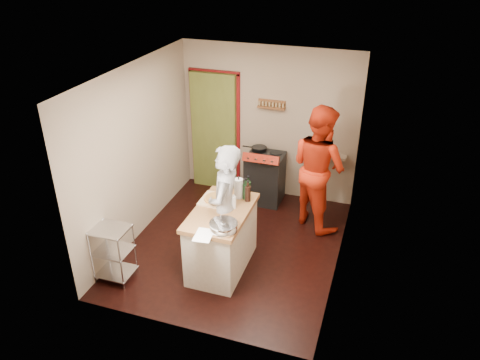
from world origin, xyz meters
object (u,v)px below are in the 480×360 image
object	(u,v)px
stove	(265,177)
wire_shelving	(113,251)
person_stripe	(225,209)
person_red	(319,167)
island	(222,238)

from	to	relation	value
stove	wire_shelving	world-z (taller)	stove
person_stripe	person_red	distance (m)	1.76
stove	wire_shelving	xyz separation A→B (m)	(-1.33, -2.62, -0.01)
island	person_red	bearing A→B (deg)	56.80
wire_shelving	person_stripe	size ratio (longest dim) A/B	0.44
island	person_red	world-z (taller)	person_red
island	person_stripe	bearing A→B (deg)	76.11
wire_shelving	person_stripe	distance (m)	1.57
wire_shelving	person_stripe	world-z (taller)	person_stripe
wire_shelving	island	bearing A→B (deg)	28.13
stove	person_stripe	bearing A→B (deg)	-91.08
wire_shelving	person_red	world-z (taller)	person_red
stove	wire_shelving	distance (m)	2.94
person_stripe	person_red	world-z (taller)	person_red
stove	person_red	world-z (taller)	person_red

